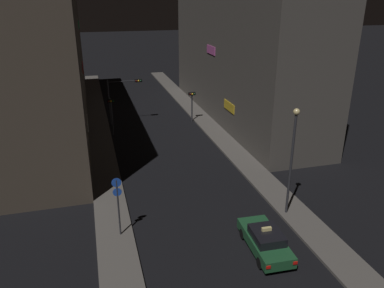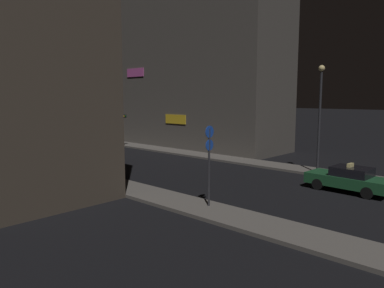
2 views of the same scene
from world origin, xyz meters
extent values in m
cube|color=#5B5651|center=(-5.94, 29.36, 0.08)|extent=(2.23, 62.72, 0.17)
cube|color=#5B5651|center=(5.94, 29.36, 0.08)|extent=(2.23, 62.72, 0.17)
cube|color=#473D33|center=(-10.42, 33.04, 7.03)|extent=(6.72, 35.87, 14.06)
cube|color=white|center=(-7.02, 25.87, 2.53)|extent=(0.08, 2.80, 0.90)
cube|color=red|center=(-7.02, 33.04, 6.47)|extent=(0.08, 2.80, 0.90)
cube|color=#26CC66|center=(-7.02, 40.21, 10.40)|extent=(0.08, 2.80, 0.90)
cube|color=#514C47|center=(10.54, 31.91, 8.64)|extent=(6.96, 31.17, 17.29)
cube|color=yellow|center=(7.02, 25.68, 3.11)|extent=(0.08, 2.80, 0.90)
cube|color=#D859B2|center=(7.02, 31.91, 7.95)|extent=(0.08, 2.80, 0.90)
cube|color=#1E512D|center=(2.24, 7.02, 0.62)|extent=(2.00, 4.48, 0.60)
cube|color=black|center=(2.23, 6.82, 1.17)|extent=(1.67, 2.05, 0.50)
cube|color=red|center=(1.39, 4.84, 0.72)|extent=(0.24, 0.07, 0.16)
cube|color=red|center=(2.89, 4.77, 0.72)|extent=(0.24, 0.07, 0.16)
cylinder|color=black|center=(1.50, 8.42, 0.32)|extent=(0.25, 0.65, 0.64)
cylinder|color=black|center=(3.10, 8.35, 0.32)|extent=(0.25, 0.65, 0.64)
cylinder|color=black|center=(1.38, 5.69, 0.32)|extent=(0.25, 0.65, 0.64)
cylinder|color=black|center=(2.98, 5.62, 0.32)|extent=(0.25, 0.65, 0.64)
cube|color=#F4E08C|center=(2.24, 6.92, 1.52)|extent=(0.57, 0.20, 0.20)
cylinder|color=#2D2D33|center=(-4.58, 32.41, 2.56)|extent=(0.16, 0.16, 5.11)
cylinder|color=#2D2D33|center=(-2.90, 32.41, 4.86)|extent=(3.36, 0.10, 0.10)
cube|color=black|center=(-1.22, 32.41, 4.86)|extent=(0.80, 0.28, 0.32)
sphere|color=#3F0C0C|center=(-1.47, 32.24, 4.86)|extent=(0.20, 0.20, 0.20)
sphere|color=yellow|center=(-1.22, 32.24, 4.86)|extent=(0.20, 0.20, 0.20)
sphere|color=#0C3319|center=(-0.98, 32.24, 4.86)|extent=(0.20, 0.20, 0.20)
cylinder|color=#2D2D33|center=(-4.58, 28.93, 1.97)|extent=(0.16, 0.16, 3.95)
cube|color=black|center=(-4.58, 28.93, 3.70)|extent=(0.80, 0.28, 0.32)
sphere|color=#3F0C0C|center=(-4.83, 28.76, 3.70)|extent=(0.20, 0.20, 0.20)
sphere|color=yellow|center=(-4.58, 28.76, 3.70)|extent=(0.20, 0.20, 0.20)
sphere|color=#0C3319|center=(-4.33, 28.76, 3.70)|extent=(0.20, 0.20, 0.20)
cylinder|color=#2D2D33|center=(4.58, 31.08, 1.78)|extent=(0.16, 0.16, 3.56)
cube|color=black|center=(4.58, 31.08, 3.31)|extent=(0.80, 0.28, 0.32)
sphere|color=#3F0C0C|center=(4.33, 30.91, 3.31)|extent=(0.20, 0.20, 0.20)
sphere|color=yellow|center=(4.58, 30.91, 3.31)|extent=(0.20, 0.20, 0.20)
sphere|color=#0C3319|center=(4.83, 30.91, 3.31)|extent=(0.20, 0.20, 0.20)
cylinder|color=#2D2D33|center=(-5.59, 10.59, 2.00)|extent=(0.10, 0.10, 3.67)
cylinder|color=blue|center=(-5.59, 10.57, 3.69)|extent=(0.56, 0.03, 0.56)
cylinder|color=blue|center=(-5.59, 10.57, 3.07)|extent=(0.52, 0.03, 0.52)
cylinder|color=#2D2D33|center=(5.34, 10.17, 3.56)|extent=(0.16, 0.16, 6.79)
sphere|color=#F4D88C|center=(5.34, 10.17, 7.16)|extent=(0.41, 0.41, 0.41)
camera|label=1|loc=(-6.58, -9.26, 13.74)|focal=35.45mm
camera|label=2|loc=(-18.38, -0.24, 5.26)|focal=34.15mm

